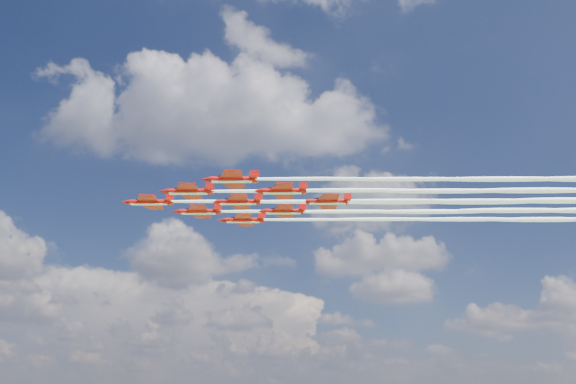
{
  "coord_description": "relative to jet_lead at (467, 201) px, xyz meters",
  "views": [
    {
      "loc": [
        17.98,
        -121.52,
        28.54
      ],
      "look_at": [
        15.74,
        0.37,
        74.04
      ],
      "focal_mm": 35.0,
      "sensor_mm": 36.0,
      "label": 1
    }
  ],
  "objects": [
    {
      "name": "jet_row2_port",
      "position": [
        10.52,
        -7.0,
        0.0
      ],
      "size": [
        156.9,
        10.42,
        3.05
      ],
      "rotation": [
        0.0,
        0.0,
        0.01
      ],
      "color": "#BE0D0A"
    },
    {
      "name": "jet_row3_centre",
      "position": [
        20.9,
        0.19,
        0.0
      ],
      "size": [
        156.9,
        10.42,
        3.05
      ],
      "rotation": [
        0.0,
        0.0,
        0.01
      ],
      "color": "#BE0D0A"
    },
    {
      "name": "jet_row2_starb",
      "position": [
        10.39,
        7.19,
        0.0
      ],
      "size": [
        156.9,
        10.42,
        3.05
      ],
      "rotation": [
        0.0,
        0.0,
        0.01
      ],
      "color": "#BE0D0A"
    },
    {
      "name": "jet_lead",
      "position": [
        0.0,
        0.0,
        0.0
      ],
      "size": [
        156.9,
        10.42,
        3.05
      ],
      "rotation": [
        0.0,
        0.0,
        0.01
      ],
      "color": "#BE0D0A"
    },
    {
      "name": "jet_row3_starb",
      "position": [
        20.77,
        14.38,
        0.0
      ],
      "size": [
        156.9,
        10.42,
        3.05
      ],
      "rotation": [
        0.0,
        0.0,
        0.01
      ],
      "color": "#BE0D0A"
    }
  ]
}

